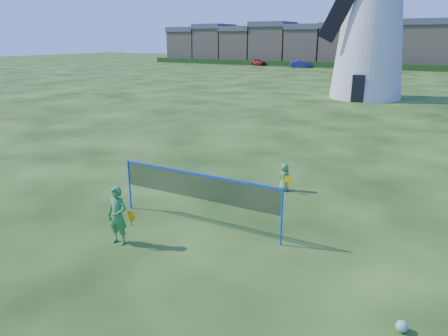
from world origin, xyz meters
name	(u,v)px	position (x,y,z in m)	size (l,w,h in m)	color
ground	(210,220)	(0.00, 0.00, 0.00)	(220.00, 220.00, 0.00)	black
windmill	(372,22)	(-1.45, 28.97, 6.39)	(14.10, 6.07, 18.77)	silver
badminton_net	(198,187)	(-0.13, -0.41, 1.14)	(5.05, 0.05, 1.55)	blue
player_girl	(118,216)	(-1.32, -2.35, 0.77)	(0.72, 0.42, 1.54)	#399040
player_boy	(284,177)	(0.97, 3.43, 0.48)	(0.64, 0.46, 0.97)	#5A9A4A
play_ball	(402,326)	(5.53, -2.44, 0.11)	(0.22, 0.22, 0.22)	green
terraced_houses	(295,44)	(-23.74, 72.00, 3.95)	(55.99, 8.40, 8.14)	tan
hedge	(292,64)	(-22.00, 66.00, 0.50)	(62.00, 0.80, 1.00)	#193814
car_left	(258,62)	(-28.83, 65.84, 0.63)	(1.50, 3.72, 1.27)	maroon
car_right	(300,64)	(-19.78, 64.38, 0.62)	(1.31, 3.76, 1.24)	navy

